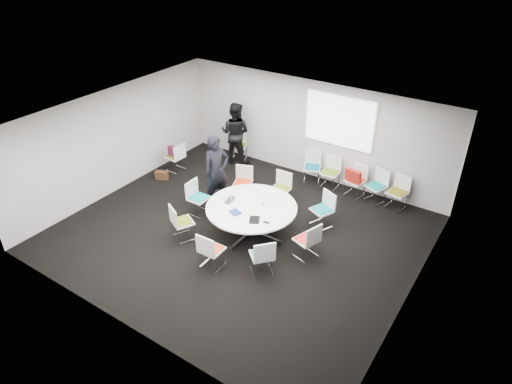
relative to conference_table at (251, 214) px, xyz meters
The scene contains 31 objects.
room_shell 0.90m from the conference_table, 126.57° to the right, with size 8.08×7.08×2.88m.
conference_table is the anchor object (origin of this frame).
projection_screen 3.59m from the conference_table, 80.04° to the left, with size 1.90×0.03×1.35m, color white.
chair_ring_a 1.53m from the conference_table, ahead, with size 0.57×0.58×0.88m.
chair_ring_b 1.74m from the conference_table, 43.42° to the left, with size 0.60×0.60×0.88m.
chair_ring_c 1.49m from the conference_table, 93.66° to the left, with size 0.47×0.46×0.88m.
chair_ring_d 1.62m from the conference_table, 132.28° to the left, with size 0.59×0.58×0.88m.
chair_ring_e 1.60m from the conference_table, behind, with size 0.45×0.46×0.88m.
chair_ring_f 1.63m from the conference_table, 138.69° to the right, with size 0.61×0.61×0.88m.
chair_ring_g 1.51m from the conference_table, 90.38° to the right, with size 0.47×0.46×0.88m.
chair_ring_h 1.47m from the conference_table, 47.14° to the right, with size 0.64×0.64×0.88m.
chair_back_a 3.00m from the conference_table, 89.41° to the left, with size 0.59×0.59×0.88m.
chair_back_b 3.06m from the conference_table, 78.80° to the left, with size 0.47×0.46×0.88m.
chair_back_c 3.26m from the conference_table, 65.55° to the left, with size 0.54×0.53×0.88m.
chair_back_d 3.54m from the conference_table, 57.22° to the left, with size 0.59×0.58×0.88m.
chair_back_e 3.88m from the conference_table, 50.15° to the left, with size 0.54×0.53×0.88m.
chair_spare_left 3.87m from the conference_table, 159.25° to the left, with size 0.47×0.48×0.88m.
chair_person_back 3.91m from the conference_table, 129.89° to the left, with size 0.59×0.59×0.88m.
person_main 1.65m from the conference_table, 157.50° to the left, with size 0.69×0.45×1.89m, color black.
person_back 3.79m from the conference_table, 131.42° to the left, with size 0.92×0.71×1.89m, color black.
laptop 0.57m from the conference_table, behind, with size 0.36×0.23×0.03m, color #333338.
laptop_lid 0.71m from the conference_table, behind, with size 0.30×0.02×0.22m, color silver.
notebook_black 0.60m from the conference_table, 49.04° to the right, with size 0.22×0.30×0.02m, color black.
tablet_folio 0.49m from the conference_table, 110.83° to the right, with size 0.26×0.20×0.03m, color navy.
papers_right 0.64m from the conference_table, 23.65° to the left, with size 0.30×0.21×0.00m, color white.
papers_front 0.62m from the conference_table, ahead, with size 0.30×0.21×0.00m, color silver.
cup 0.37m from the conference_table, 51.57° to the left, with size 0.08×0.08×0.09m, color white.
phone 0.75m from the conference_table, 29.48° to the right, with size 0.14×0.07×0.01m, color black.
maroon_bag 3.87m from the conference_table, 159.32° to the left, with size 0.40×0.14×0.28m, color #4F1532.
brown_bag 3.71m from the conference_table, 168.42° to the left, with size 0.36×0.16×0.24m, color #3D2513.
red_jacket 3.05m from the conference_table, 63.85° to the left, with size 0.44×0.10×0.35m, color #B01D15.
Camera 1 is at (5.20, -7.14, 6.40)m, focal length 32.00 mm.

